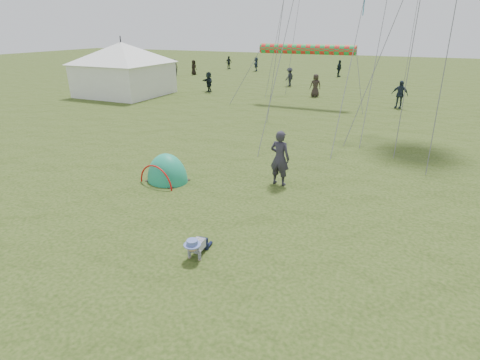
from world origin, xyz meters
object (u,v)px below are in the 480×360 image
at_px(event_marquee, 123,67).
at_px(crawling_toddler, 197,246).
at_px(popup_tent, 168,181).
at_px(standing_adult, 280,158).

bearing_deg(event_marquee, crawling_toddler, -46.34).
bearing_deg(crawling_toddler, popup_tent, 128.43).
distance_m(crawling_toddler, standing_adult, 4.99).
distance_m(crawling_toddler, popup_tent, 4.91).
xyz_separation_m(popup_tent, standing_adult, (3.67, 1.30, 0.95)).
distance_m(popup_tent, standing_adult, 4.00).
height_order(crawling_toddler, event_marquee, event_marquee).
bearing_deg(popup_tent, standing_adult, 29.54).
relative_size(standing_adult, event_marquee, 0.31).
xyz_separation_m(standing_adult, event_marquee, (-16.88, 12.44, 1.17)).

